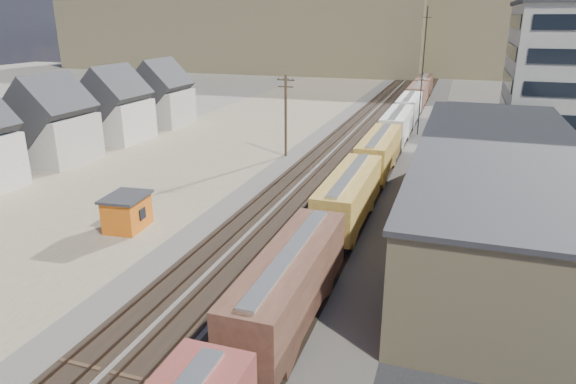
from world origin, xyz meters
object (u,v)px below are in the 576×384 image
(maintenance_shed, at_px, (127,212))
(parked_car_blue, at_px, (564,182))
(freight_train, at_px, (389,137))
(utility_pole_north, at_px, (286,114))

(maintenance_shed, bearing_deg, parked_car_blue, 32.45)
(freight_train, xyz_separation_m, parked_car_blue, (18.49, -6.09, -1.98))
(freight_train, height_order, parked_car_blue, freight_train)
(utility_pole_north, distance_m, maintenance_shed, 26.85)
(parked_car_blue, bearing_deg, utility_pole_north, 136.90)
(utility_pole_north, relative_size, maintenance_shed, 2.38)
(maintenance_shed, xyz_separation_m, parked_car_blue, (35.54, 22.60, -0.66))
(maintenance_shed, bearing_deg, utility_pole_north, 79.70)
(maintenance_shed, distance_m, parked_car_blue, 42.12)
(utility_pole_north, height_order, parked_car_blue, utility_pole_north)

